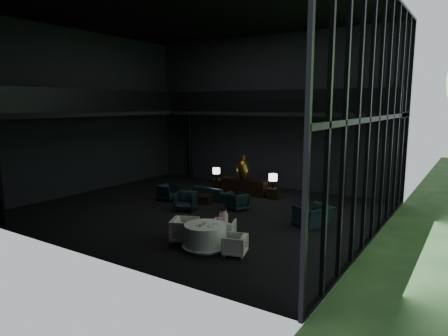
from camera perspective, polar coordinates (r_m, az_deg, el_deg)
The scene contains 35 objects.
floor at distance 17.04m, azimuth -3.31°, elevation -6.01°, with size 14.00×12.00×0.02m, color black.
ceiling at distance 16.83m, azimuth -3.57°, elevation 21.31°, with size 14.00×12.00×0.02m, color black.
wall_back at distance 21.58m, azimuth 6.13°, elevation 7.90°, with size 14.00×0.04×8.00m, color black.
wall_front at distance 12.16m, azimuth -20.54°, elevation 6.46°, with size 14.00×0.04×8.00m, color black.
wall_left at distance 21.36m, azimuth -18.88°, elevation 7.45°, with size 0.04×12.00×8.00m, color black.
curtain_wall at distance 13.55m, azimuth 21.15°, elevation 6.64°, with size 0.20×12.00×8.00m, color black, non-canonical shape.
mezzanine_left at distance 20.58m, azimuth -17.14°, elevation 7.49°, with size 2.00×12.00×0.25m, color black.
mezzanine_back at distance 20.24m, azimuth 7.39°, elevation 7.80°, with size 12.00×2.00×0.25m, color black.
railing_left at distance 19.83m, azimuth -15.33°, elevation 9.26°, with size 0.06×12.00×1.00m, color black.
railing_back at distance 19.34m, azimuth 6.13°, elevation 9.54°, with size 12.00×0.06×1.00m, color black.
column_nw at distance 24.14m, azimuth -4.94°, elevation 3.28°, with size 0.24×0.24×4.00m, color black.
column_ne at distance 18.11m, azimuth 16.77°, elevation 0.98°, with size 0.24×0.24×4.00m, color black.
console at distance 19.89m, azimuth 2.90°, elevation -2.68°, with size 2.39×0.54×0.76m, color black.
bronze_urn at distance 19.62m, azimuth 2.75°, elevation -0.19°, with size 0.64×0.64×1.20m.
side_table_left at distance 20.82m, azimuth -0.76°, elevation -2.38°, with size 0.52×0.52×0.58m, color black.
table_lamp_left at distance 20.51m, azimuth -1.11°, elevation -0.47°, with size 0.37×0.37×0.62m.
side_table_right at distance 19.12m, azimuth 6.95°, elevation -3.61°, with size 0.46×0.46×0.50m, color black.
table_lamp_right at distance 18.98m, azimuth 7.01°, elevation -1.43°, with size 0.41×0.41×0.68m.
sofa at distance 18.85m, azimuth -1.88°, elevation -3.23°, with size 2.11×0.62×0.82m, color black.
lounge_armchair_west at distance 18.81m, azimuth -7.98°, elevation -3.29°, with size 0.83×0.78×0.86m, color black.
lounge_armchair_east at distance 17.01m, azimuth 1.95°, elevation -4.68°, with size 0.75×0.70×0.77m, color black.
lounge_armchair_south at distance 16.93m, azimuth -5.53°, elevation -4.45°, with size 0.94×0.88×0.96m, color black.
window_armchair at distance 14.99m, azimuth 12.65°, elevation -6.02°, with size 1.34×0.87×1.17m, color black.
coffee_table at distance 18.19m, azimuth -2.96°, elevation -4.42°, with size 0.83×0.83×0.37m, color black.
dining_table at distance 12.64m, azimuth -2.70°, elevation -9.90°, with size 1.48×1.48×0.75m.
dining_chair_north at distance 13.29m, azimuth -0.07°, elevation -8.74°, with size 0.72×0.67×0.74m, color #A49986.
dining_chair_east at distance 12.06m, azimuth 1.55°, elevation -10.95°, with size 0.59×0.55×0.61m, color #A49C92.
dining_chair_west at distance 13.17m, azimuth -5.62°, elevation -8.48°, with size 0.92×0.86×0.95m, color beige.
child at distance 13.28m, azimuth -0.05°, elevation -6.98°, with size 0.29×0.29×0.63m.
plate_a at distance 12.39m, azimuth -3.57°, elevation -8.20°, with size 0.22×0.22×0.01m, color white.
plate_b at distance 12.53m, azimuth -1.31°, elevation -7.99°, with size 0.20×0.20×0.01m, color white.
saucer at distance 12.27m, azimuth -1.86°, elevation -8.37°, with size 0.16×0.16×0.01m, color white.
coffee_cup at distance 12.23m, azimuth -2.22°, elevation -8.24°, with size 0.09×0.09×0.06m, color white.
cereal_bowl at distance 12.55m, azimuth -2.74°, elevation -7.80°, with size 0.17×0.17×0.09m, color white.
cream_pot at distance 12.30m, azimuth -3.44°, elevation -8.19°, with size 0.06×0.06×0.07m, color #99999E.
Camera 1 is at (9.75, -13.25, 4.45)m, focal length 32.00 mm.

